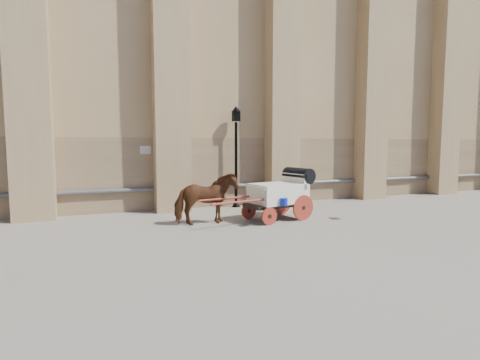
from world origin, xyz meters
name	(u,v)px	position (x,y,z in m)	size (l,w,h in m)	color
ground	(225,227)	(0.00, 0.00, 0.00)	(90.00, 90.00, 0.00)	slate
cathedral	(212,24)	(2.07, 7.81, 9.01)	(44.80, 9.20, 19.20)	tan
horse	(206,199)	(-0.45, 0.61, 0.88)	(0.95, 2.09, 1.77)	brown
carriage	(281,192)	(2.37, 0.52, 1.00)	(4.37, 1.91, 1.85)	black
street_lamp	(236,154)	(1.78, 3.58, 2.33)	(0.41, 0.41, 4.36)	black
drain_grate_near	(243,225)	(0.66, -0.02, 0.01)	(0.32, 0.32, 0.01)	black
drain_grate_far	(334,218)	(4.22, -0.17, 0.01)	(0.32, 0.32, 0.01)	black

